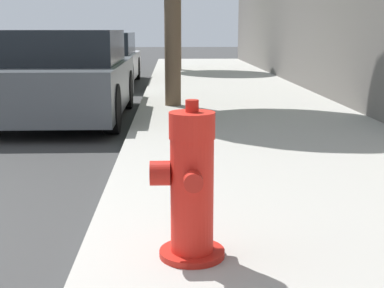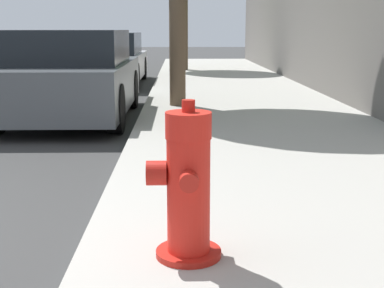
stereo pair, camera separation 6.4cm
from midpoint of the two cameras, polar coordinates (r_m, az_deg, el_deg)
sidewalk_slab at (r=3.44m, az=17.37°, el=-10.82°), size 3.38×40.00×0.15m
fire_hydrant at (r=2.90m, az=-0.75°, el=-4.63°), size 0.41×0.42×0.87m
parked_car_near at (r=8.48m, az=-13.51°, el=7.00°), size 1.83×3.84×1.37m
parked_car_mid at (r=13.85m, az=-10.01°, el=8.86°), size 1.87×4.30×1.30m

